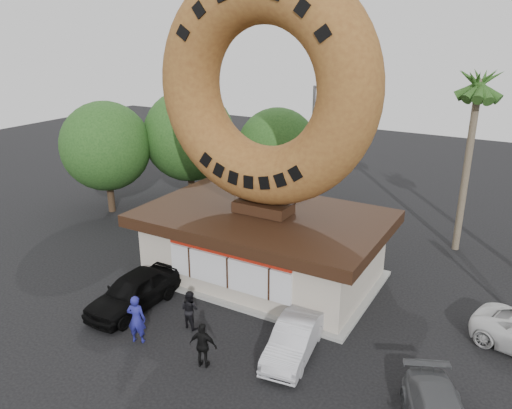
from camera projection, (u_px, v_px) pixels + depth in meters
The scene contains 13 objects.
ground at pixel (187, 340), 19.21m from camera, with size 90.00×90.00×0.00m, color black.
donut_shop at pixel (263, 243), 23.50m from camera, with size 11.20×7.20×3.80m.
giant_donut at pixel (264, 88), 21.11m from camera, with size 10.29×10.29×2.62m, color #98642C.
tree_west at pixel (189, 136), 32.74m from camera, with size 6.00×6.00×7.65m.
tree_mid at pixel (277, 149), 31.99m from camera, with size 5.20×5.20×6.63m.
tree_far at pixel (106, 146), 31.22m from camera, with size 5.60×5.60×7.14m.
palm_near at pixel (478, 91), 24.28m from camera, with size 2.60×2.60×9.75m.
street_lamp at pixel (315, 142), 31.64m from camera, with size 2.11×0.20×8.00m.
person_left at pixel (136, 319), 18.78m from camera, with size 0.71×0.47×1.96m, color navy.
person_center at pixel (190, 309), 19.76m from camera, with size 0.78×0.61×1.61m, color black.
person_right at pixel (203, 345), 17.42m from camera, with size 1.01×0.42×1.73m, color black.
car_black at pixel (133, 291), 21.16m from camera, with size 1.84×4.59×1.56m, color black.
car_silver at pixel (294, 339), 18.12m from camera, with size 1.36×3.91×1.29m, color #B9B9BF.
Camera 1 is at (10.48, -12.83, 11.34)m, focal length 35.00 mm.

